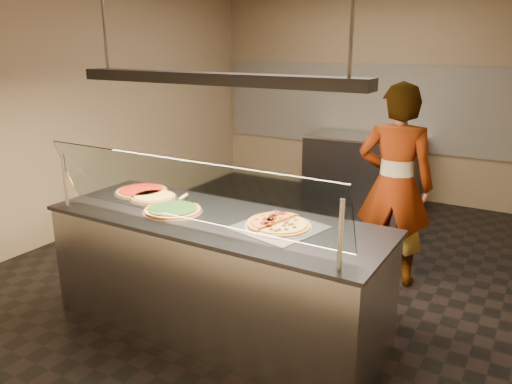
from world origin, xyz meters
The scene contains 17 objects.
ground centered at (0.00, 0.00, -0.01)m, with size 5.00×6.00×0.02m, color black.
wall_back centered at (0.00, 3.01, 1.50)m, with size 5.00×0.02×3.00m, color #907F5D.
wall_left centered at (-2.51, 0.00, 1.50)m, with size 0.02×6.00×3.00m, color #907F5D.
tile_band centered at (0.00, 2.98, 1.30)m, with size 4.90×0.02×1.20m, color silver.
serving_counter centered at (0.14, -1.27, 0.47)m, with size 2.63×0.94×0.93m.
sneeze_guard centered at (0.14, -1.61, 1.23)m, with size 2.39×0.18×0.54m.
perforated_tray centered at (0.65, -1.21, 0.94)m, with size 0.65×0.65×0.01m.
half_pizza_pepperoni centered at (0.55, -1.21, 0.96)m, with size 0.32×0.49×0.05m.
half_pizza_sausage centered at (0.76, -1.22, 0.96)m, with size 0.32×0.49×0.04m.
pizza_spinach centered at (-0.21, -1.33, 0.95)m, with size 0.47×0.47×0.03m.
pizza_cheese centered at (-0.58, -1.14, 0.94)m, with size 0.40×0.40×0.03m.
pizza_tomato centered at (-0.79, -1.06, 0.94)m, with size 0.46×0.46×0.03m.
pizza_spatula centered at (-0.29, -1.09, 0.96)m, with size 0.21×0.23×0.02m.
prep_table centered at (-0.01, 2.55, 0.47)m, with size 1.60×0.74×0.93m.
worker centered at (1.07, 0.26, 0.94)m, with size 0.68×0.45×1.87m, color #34313A.
heat_lamp_housing centered at (0.14, -1.27, 1.95)m, with size 2.30×0.18×0.08m, color #323237.
lamp_rod_left centered at (-0.86, -1.27, 2.50)m, with size 0.02×0.02×1.01m, color #B7B7BC.
Camera 1 is at (2.21, -4.15, 2.19)m, focal length 35.00 mm.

